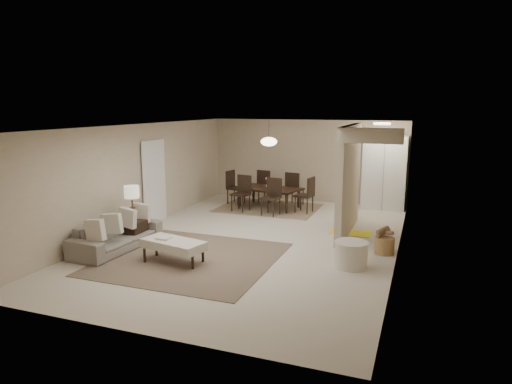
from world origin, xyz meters
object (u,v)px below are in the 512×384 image
at_px(ottoman_bench, 173,245).
at_px(dining_table, 269,198).
at_px(side_table, 134,232).
at_px(round_pouf, 351,255).
at_px(wicker_basket, 384,245).
at_px(sofa, 117,235).
at_px(pantry_cabinet, 384,173).

height_order(ottoman_bench, dining_table, dining_table).
xyz_separation_m(side_table, round_pouf, (4.64, 0.11, -0.01)).
bearing_deg(wicker_basket, round_pouf, -116.30).
bearing_deg(sofa, wicker_basket, -69.55).
relative_size(pantry_cabinet, wicker_basket, 5.33).
bearing_deg(wicker_basket, pantry_cabinet, 95.51).
height_order(wicker_basket, dining_table, dining_table).
xyz_separation_m(pantry_cabinet, dining_table, (-3.11, -1.06, -0.75)).
distance_m(wicker_basket, dining_table, 4.67).
bearing_deg(sofa, dining_table, -16.75).
xyz_separation_m(sofa, wicker_basket, (5.20, 1.64, -0.14)).
distance_m(ottoman_bench, side_table, 1.67).
distance_m(side_table, dining_table, 4.53).
height_order(side_table, wicker_basket, side_table).
height_order(pantry_cabinet, side_table, pantry_cabinet).
height_order(ottoman_bench, wicker_basket, ottoman_bench).
distance_m(sofa, dining_table, 5.02).
bearing_deg(side_table, pantry_cabinet, 48.02).
bearing_deg(side_table, round_pouf, 1.33).
height_order(round_pouf, wicker_basket, round_pouf).
relative_size(ottoman_bench, side_table, 2.67).
height_order(side_table, dining_table, dining_table).
bearing_deg(round_pouf, sofa, -172.52).
bearing_deg(pantry_cabinet, sofa, -129.67).
height_order(pantry_cabinet, dining_table, pantry_cabinet).
height_order(sofa, round_pouf, sofa).
xyz_separation_m(ottoman_bench, dining_table, (0.18, 5.03, -0.05)).
bearing_deg(side_table, ottoman_bench, -28.96).
bearing_deg(ottoman_bench, round_pouf, 28.52).
distance_m(ottoman_bench, dining_table, 5.03).
relative_size(side_table, dining_table, 0.29).
xyz_separation_m(sofa, side_table, (0.05, 0.51, -0.06)).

